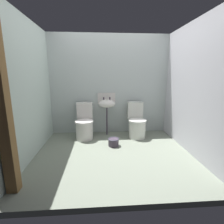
{
  "coord_description": "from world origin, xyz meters",
  "views": [
    {
      "loc": [
        -0.23,
        -2.88,
        1.4
      ],
      "look_at": [
        0.0,
        0.28,
        0.7
      ],
      "focal_mm": 26.72,
      "sensor_mm": 36.0,
      "label": 1
    }
  ],
  "objects_px": {
    "toilet_right": "(136,123)",
    "bucket": "(113,142)",
    "sink": "(107,103)",
    "toilet_left": "(85,124)",
    "wooden_door_post": "(1,97)"
  },
  "relations": [
    {
      "from": "toilet_right",
      "to": "bucket",
      "type": "xyz_separation_m",
      "value": [
        -0.57,
        -0.51,
        -0.24
      ]
    },
    {
      "from": "wooden_door_post",
      "to": "sink",
      "type": "height_order",
      "value": "wooden_door_post"
    },
    {
      "from": "toilet_right",
      "to": "sink",
      "type": "bearing_deg",
      "value": -15.98
    },
    {
      "from": "wooden_door_post",
      "to": "bucket",
      "type": "relative_size",
      "value": 10.31
    },
    {
      "from": "wooden_door_post",
      "to": "toilet_right",
      "type": "bearing_deg",
      "value": 42.51
    },
    {
      "from": "toilet_right",
      "to": "sink",
      "type": "xyz_separation_m",
      "value": [
        -0.68,
        0.19,
        0.43
      ]
    },
    {
      "from": "wooden_door_post",
      "to": "toilet_right",
      "type": "distance_m",
      "value": 2.73
    },
    {
      "from": "sink",
      "to": "bucket",
      "type": "relative_size",
      "value": 4.39
    },
    {
      "from": "toilet_right",
      "to": "toilet_left",
      "type": "bearing_deg",
      "value": -0.45
    },
    {
      "from": "toilet_left",
      "to": "bucket",
      "type": "relative_size",
      "value": 3.46
    },
    {
      "from": "toilet_right",
      "to": "sink",
      "type": "height_order",
      "value": "sink"
    },
    {
      "from": "sink",
      "to": "toilet_left",
      "type": "bearing_deg",
      "value": -159.89
    },
    {
      "from": "bucket",
      "to": "toilet_left",
      "type": "bearing_deg",
      "value": 140.3
    },
    {
      "from": "toilet_left",
      "to": "bucket",
      "type": "xyz_separation_m",
      "value": [
        0.62,
        -0.51,
        -0.24
      ]
    },
    {
      "from": "toilet_left",
      "to": "sink",
      "type": "distance_m",
      "value": 0.7
    }
  ]
}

